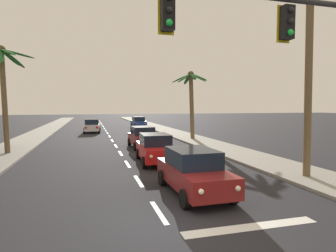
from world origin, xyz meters
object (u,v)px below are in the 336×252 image
sedan_lead_at_stop_bar (193,171)px  palm_right_second (191,92)px  palm_left_second (2,73)px  sedan_third_in_queue (155,148)px  traffic_signal_mast (293,46)px  sedan_fifth_in_queue (143,137)px  sedan_oncoming_far (92,126)px  sedan_parked_nearest_kerb (138,122)px  palm_right_nearest (310,24)px

sedan_lead_at_stop_bar → palm_right_second: (5.80, 16.15, 3.80)m
sedan_lead_at_stop_bar → palm_left_second: size_ratio=0.61×
sedan_third_in_queue → palm_left_second: palm_left_second is taller
traffic_signal_mast → sedan_fifth_in_queue: bearing=95.8°
sedan_third_in_queue → sedan_fifth_in_queue: (0.36, 6.13, 0.00)m
traffic_signal_mast → sedan_oncoming_far: (-5.33, 29.63, -4.17)m
sedan_parked_nearest_kerb → palm_left_second: bearing=-120.3°
sedan_fifth_in_queue → palm_right_nearest: size_ratio=0.45×
sedan_third_in_queue → palm_right_nearest: size_ratio=0.45×
sedan_third_in_queue → sedan_fifth_in_queue: size_ratio=1.01×
palm_right_second → palm_right_nearest: bearing=-90.7°
sedan_oncoming_far → palm_right_nearest: 28.18m
traffic_signal_mast → palm_right_second: bearing=78.3°
sedan_lead_at_stop_bar → palm_right_nearest: size_ratio=0.45×
palm_right_nearest → traffic_signal_mast: bearing=-136.0°
sedan_third_in_queue → sedan_lead_at_stop_bar: bearing=-89.2°
sedan_fifth_in_queue → palm_right_second: bearing=35.2°
traffic_signal_mast → sedan_fifth_in_queue: size_ratio=2.34×
sedan_fifth_in_queue → sedan_lead_at_stop_bar: bearing=-91.3°
sedan_fifth_in_queue → palm_right_second: 7.75m
palm_right_nearest → sedan_third_in_queue: bearing=135.9°
sedan_lead_at_stop_bar → palm_right_second: size_ratio=0.67×
sedan_third_in_queue → sedan_fifth_in_queue: 6.14m
sedan_lead_at_stop_bar → sedan_parked_nearest_kerb: same height
sedan_oncoming_far → palm_right_second: palm_right_second is taller
sedan_lead_at_stop_bar → sedan_third_in_queue: size_ratio=0.99×
sedan_fifth_in_queue → palm_right_nearest: 14.17m
sedan_lead_at_stop_bar → palm_right_second: 17.58m
traffic_signal_mast → sedan_parked_nearest_kerb: size_ratio=2.34×
sedan_lead_at_stop_bar → palm_right_nearest: 8.28m
sedan_fifth_in_queue → sedan_oncoming_far: size_ratio=0.99×
palm_left_second → palm_right_nearest: 18.47m
sedan_parked_nearest_kerb → palm_left_second: palm_left_second is taller
sedan_oncoming_far → palm_right_nearest: size_ratio=0.46×
palm_right_nearest → palm_right_second: size_ratio=1.48×
traffic_signal_mast → sedan_lead_at_stop_bar: size_ratio=2.35×
traffic_signal_mast → sedan_third_in_queue: (-1.90, 9.18, -4.17)m
traffic_signal_mast → sedan_parked_nearest_kerb: (1.61, 36.26, -4.17)m
traffic_signal_mast → sedan_third_in_queue: size_ratio=2.33×
sedan_third_in_queue → palm_left_second: bearing=150.6°
palm_right_nearest → sedan_parked_nearest_kerb: bearing=93.8°
sedan_lead_at_stop_bar → sedan_fifth_in_queue: same height
sedan_third_in_queue → palm_right_second: palm_right_second is taller
sedan_oncoming_far → sedan_fifth_in_queue: bearing=-75.2°
sedan_parked_nearest_kerb → palm_left_second: (-12.77, -21.86, 4.63)m
sedan_lead_at_stop_bar → palm_left_second: palm_left_second is taller
sedan_oncoming_far → sedan_third_in_queue: bearing=-80.5°
traffic_signal_mast → sedan_lead_at_stop_bar: (-1.82, 3.05, -4.17)m
traffic_signal_mast → sedan_third_in_queue: 10.26m
traffic_signal_mast → sedan_third_in_queue: bearing=101.7°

